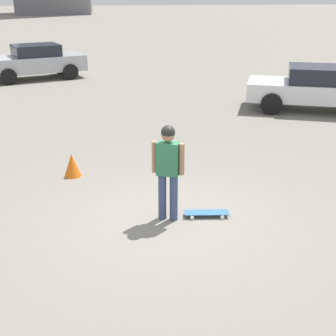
% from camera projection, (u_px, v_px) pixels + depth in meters
% --- Properties ---
extents(ground_plane, '(220.00, 220.00, 0.00)m').
position_uv_depth(ground_plane, '(168.00, 219.00, 8.20)').
color(ground_plane, gray).
extents(person, '(0.53, 0.32, 1.70)m').
position_uv_depth(person, '(168.00, 165.00, 7.84)').
color(person, '#38476B').
rests_on(person, ground_plane).
extents(skateboard, '(0.80, 0.34, 0.08)m').
position_uv_depth(skateboard, '(207.00, 213.00, 8.26)').
color(skateboard, '#336693').
rests_on(skateboard, ground_plane).
extents(car_parked_near, '(4.63, 3.16, 1.44)m').
position_uv_depth(car_parked_near, '(315.00, 87.00, 15.25)').
color(car_parked_near, silver).
rests_on(car_parked_near, ground_plane).
extents(car_parked_far, '(4.59, 3.11, 1.49)m').
position_uv_depth(car_parked_far, '(35.00, 61.00, 20.57)').
color(car_parked_far, '#ADB2B7').
rests_on(car_parked_far, ground_plane).
extents(traffic_cone, '(0.37, 0.37, 0.50)m').
position_uv_depth(traffic_cone, '(72.00, 165.00, 9.98)').
color(traffic_cone, orange).
rests_on(traffic_cone, ground_plane).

